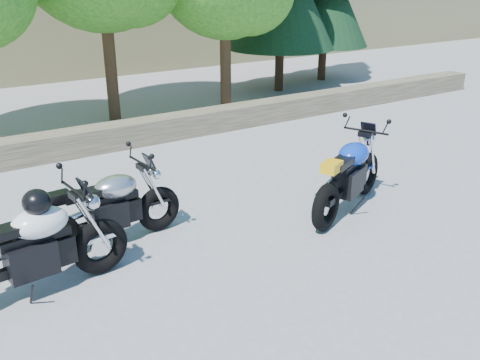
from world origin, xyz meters
The scene contains 6 objects.
ground centered at (0.00, 0.00, 0.00)m, with size 90.00×90.00×0.00m, color gray.
stone_wall centered at (0.00, 5.50, 0.25)m, with size 22.00×0.55×0.50m, color #484330.
silver_bike centered at (-1.47, 1.54, 0.51)m, with size 2.11×0.67×1.06m.
white_bike centered at (-2.62, 0.84, 0.62)m, with size 2.28×0.72×1.26m.
blue_bike centered at (1.93, 0.67, 0.55)m, with size 2.13×1.10×1.14m.
backpack centered at (3.01, 1.38, 0.19)m, with size 0.30×0.26×0.40m.
Camera 1 is at (-3.46, -4.73, 3.45)m, focal length 40.00 mm.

